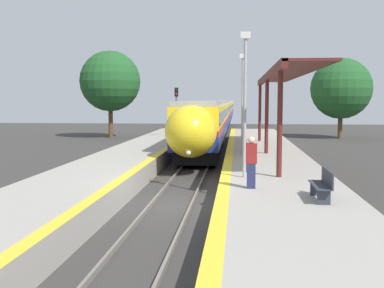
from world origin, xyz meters
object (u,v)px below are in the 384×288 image
(person_waiting, at_px, (251,162))
(railway_signal, at_px, (176,111))
(lamppost_near, at_px, (245,95))
(lamppost_mid, at_px, (243,97))
(train, at_px, (221,112))
(platform_bench, at_px, (323,184))

(person_waiting, bearing_deg, railway_signal, 103.37)
(person_waiting, height_order, lamppost_near, lamppost_near)
(lamppost_near, bearing_deg, lamppost_mid, 90.00)
(person_waiting, distance_m, railway_signal, 22.85)
(person_waiting, xyz_separation_m, railway_signal, (-5.28, 22.20, 1.11))
(lamppost_near, xyz_separation_m, lamppost_mid, (0.00, 8.27, 0.00))
(train, bearing_deg, platform_bench, -84.75)
(person_waiting, relative_size, railway_signal, 0.36)
(train, relative_size, railway_signal, 18.37)
(platform_bench, relative_size, railway_signal, 0.36)
(person_waiting, bearing_deg, platform_bench, -39.86)
(platform_bench, xyz_separation_m, lamppost_near, (-2.20, 3.91, 2.58))
(platform_bench, height_order, railway_signal, railway_signal)
(person_waiting, height_order, railway_signal, railway_signal)
(train, height_order, person_waiting, train)
(train, xyz_separation_m, lamppost_mid, (2.58, -39.89, 1.82))
(platform_bench, height_order, lamppost_mid, lamppost_mid)
(train, bearing_deg, person_waiting, -86.85)
(platform_bench, bearing_deg, lamppost_mid, 100.26)
(train, relative_size, platform_bench, 51.52)
(train, xyz_separation_m, lamppost_near, (2.58, -48.16, 1.82))
(train, relative_size, lamppost_near, 16.35)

